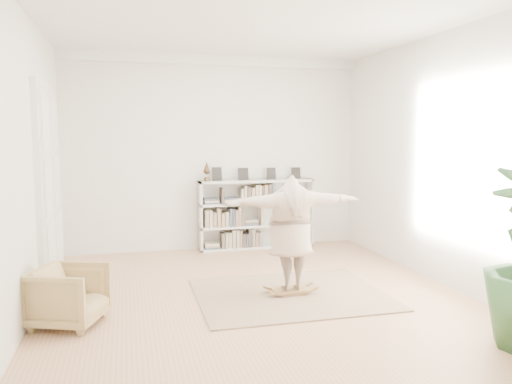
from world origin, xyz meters
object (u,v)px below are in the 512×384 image
bookshelf (256,215)px  armchair (69,296)px  person (291,230)px  rocker_board (290,290)px

bookshelf → armchair: 4.49m
bookshelf → person: 2.93m
armchair → person: 2.84m
person → armchair: bearing=8.1°
bookshelf → rocker_board: (-0.28, -2.90, -0.57)m
person → bookshelf: bearing=-95.4°
bookshelf → person: bearing=-95.6°
armchair → person: person is taller
bookshelf → person: person is taller
armchair → person: (2.76, 0.38, 0.55)m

